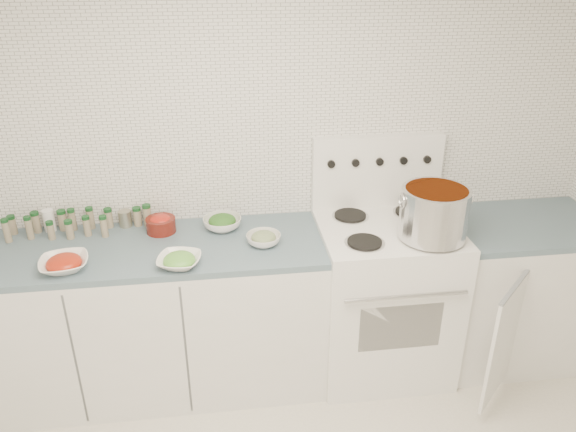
% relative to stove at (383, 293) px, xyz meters
% --- Properties ---
extents(room_walls, '(3.54, 3.04, 2.52)m').
position_rel_stove_xyz_m(room_walls, '(-0.48, -1.19, 1.06)').
color(room_walls, white).
rests_on(room_walls, ground).
extents(counter_left, '(1.85, 0.62, 0.90)m').
position_rel_stove_xyz_m(counter_left, '(-1.30, 0.00, -0.05)').
color(counter_left, white).
rests_on(counter_left, ground).
extents(stove, '(0.76, 0.70, 1.36)m').
position_rel_stove_xyz_m(stove, '(0.00, 0.00, 0.00)').
color(stove, white).
rests_on(stove, ground).
extents(counter_right, '(0.89, 0.90, 0.90)m').
position_rel_stove_xyz_m(counter_right, '(0.82, -0.00, -0.05)').
color(counter_right, white).
rests_on(counter_right, ground).
extents(stock_pot, '(0.37, 0.35, 0.27)m').
position_rel_stove_xyz_m(stock_pot, '(0.18, -0.16, 0.59)').
color(stock_pot, silver).
rests_on(stock_pot, stove).
extents(bowl_tomato, '(0.26, 0.26, 0.08)m').
position_rel_stove_xyz_m(bowl_tomato, '(-1.68, -0.17, 0.44)').
color(bowl_tomato, white).
rests_on(bowl_tomato, counter_left).
extents(bowl_snowpea, '(0.25, 0.25, 0.07)m').
position_rel_stove_xyz_m(bowl_snowpea, '(-1.13, -0.22, 0.43)').
color(bowl_snowpea, white).
rests_on(bowl_snowpea, counter_left).
extents(bowl_broccoli, '(0.27, 0.27, 0.09)m').
position_rel_stove_xyz_m(bowl_broccoli, '(-0.91, 0.16, 0.44)').
color(bowl_broccoli, white).
rests_on(bowl_broccoli, counter_left).
extents(bowl_zucchini, '(0.21, 0.21, 0.07)m').
position_rel_stove_xyz_m(bowl_zucchini, '(-0.69, -0.05, 0.44)').
color(bowl_zucchini, white).
rests_on(bowl_zucchini, counter_left).
extents(bowl_pepper, '(0.16, 0.16, 0.10)m').
position_rel_stove_xyz_m(bowl_pepper, '(-1.24, 0.17, 0.45)').
color(bowl_pepper, '#58160F').
rests_on(bowl_pepper, counter_left).
extents(salt_canister, '(0.06, 0.06, 0.12)m').
position_rel_stove_xyz_m(salt_canister, '(-1.85, 0.26, 0.47)').
color(salt_canister, white).
rests_on(salt_canister, counter_left).
extents(tin_can, '(0.09, 0.09, 0.09)m').
position_rel_stove_xyz_m(tin_can, '(-1.44, 0.26, 0.45)').
color(tin_can, gray).
rests_on(tin_can, counter_left).
extents(spice_cluster, '(0.77, 0.16, 0.14)m').
position_rel_stove_xyz_m(spice_cluster, '(-1.70, 0.22, 0.46)').
color(spice_cluster, gray).
rests_on(spice_cluster, counter_left).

